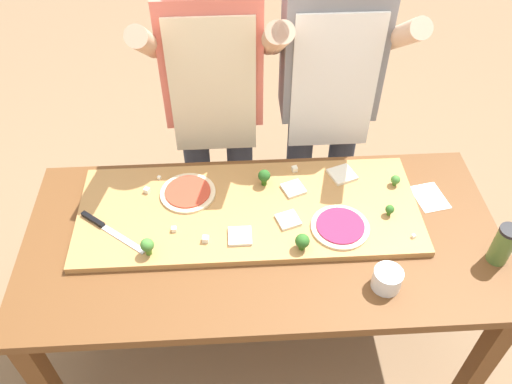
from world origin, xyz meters
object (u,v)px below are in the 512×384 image
(cheese_crumble_d, at_px, (174,229))
(cook_right, at_px, (328,91))
(broccoli_floret_front_right, at_px, (390,210))
(pizza_slice_far_left, at_px, (293,189))
(pizza_slice_near_left, at_px, (288,220))
(broccoli_floret_front_left, at_px, (147,246))
(pizza_whole_beet_magenta, at_px, (340,227))
(prep_table, at_px, (263,251))
(broccoli_floret_center_right, at_px, (264,176))
(sauce_jar, at_px, (503,245))
(cheese_crumble_b, at_px, (295,169))
(cheese_crumble_e, at_px, (206,239))
(pizza_slice_far_right, at_px, (342,174))
(broccoli_floret_back_right, at_px, (302,241))
(broccoli_floret_center_left, at_px, (395,180))
(pizza_slice_center, at_px, (240,236))
(recipe_note, at_px, (430,197))
(pizza_whole_tomato_red, at_px, (188,192))
(cook_left, at_px, (214,95))
(chefs_knife, at_px, (104,226))
(cheese_crumble_f, at_px, (159,178))
(cheese_crumble_a, at_px, (147,190))

(cheese_crumble_d, relative_size, cook_right, 0.01)
(broccoli_floret_front_right, bearing_deg, pizza_slice_far_left, 156.27)
(pizza_slice_near_left, relative_size, broccoli_floret_front_left, 1.09)
(cheese_crumble_d, bearing_deg, pizza_whole_beet_magenta, -1.95)
(prep_table, distance_m, pizza_slice_far_left, 0.27)
(broccoli_floret_center_right, distance_m, sauce_jar, 0.89)
(cheese_crumble_b, xyz_separation_m, cook_right, (0.16, 0.29, 0.17))
(prep_table, bearing_deg, cheese_crumble_e, -168.69)
(pizza_slice_far_left, distance_m, cheese_crumble_d, 0.49)
(pizza_whole_beet_magenta, height_order, sauce_jar, sauce_jar)
(pizza_slice_far_right, height_order, broccoli_floret_back_right, broccoli_floret_back_right)
(broccoli_floret_center_right, distance_m, broccoli_floret_center_left, 0.52)
(pizza_slice_center, bearing_deg, recipe_note, 13.57)
(pizza_whole_tomato_red, height_order, cook_left, cook_left)
(pizza_whole_beet_magenta, xyz_separation_m, pizza_whole_tomato_red, (-0.56, 0.21, -0.00))
(chefs_knife, bearing_deg, pizza_slice_center, -8.53)
(pizza_whole_tomato_red, xyz_separation_m, broccoli_floret_back_right, (0.41, -0.29, 0.03))
(pizza_slice_far_left, bearing_deg, broccoli_floret_center_right, 161.06)
(broccoli_floret_front_left, distance_m, recipe_note, 1.10)
(pizza_slice_center, relative_size, recipe_note, 0.57)
(chefs_knife, relative_size, broccoli_floret_back_right, 3.95)
(chefs_knife, relative_size, broccoli_floret_front_right, 5.63)
(cheese_crumble_f, height_order, recipe_note, cheese_crumble_f)
(pizza_slice_near_left, bearing_deg, sauce_jar, -15.32)
(pizza_whole_beet_magenta, relative_size, pizza_slice_far_left, 2.71)
(cook_left, distance_m, cook_right, 0.48)
(pizza_slice_far_left, height_order, broccoli_floret_center_left, broccoli_floret_center_left)
(broccoli_floret_back_right, bearing_deg, broccoli_floret_front_right, 22.21)
(pizza_slice_far_left, bearing_deg, broccoli_floret_center_left, 0.82)
(prep_table, height_order, cheese_crumble_f, cheese_crumble_f)
(prep_table, xyz_separation_m, pizza_whole_beet_magenta, (0.28, -0.01, 0.13))
(pizza_whole_tomato_red, height_order, cheese_crumble_a, cheese_crumble_a)
(prep_table, distance_m, cheese_crumble_b, 0.37)
(cheese_crumble_e, bearing_deg, pizza_slice_center, 5.06)
(pizza_whole_beet_magenta, xyz_separation_m, cheese_crumble_a, (-0.72, 0.23, 0.00))
(broccoli_floret_center_left, bearing_deg, pizza_whole_beet_magenta, -140.19)
(broccoli_floret_front_left, distance_m, cheese_crumble_a, 0.31)
(cheese_crumble_b, bearing_deg, cook_left, 137.85)
(prep_table, height_order, broccoli_floret_front_left, broccoli_floret_front_left)
(pizza_whole_beet_magenta, distance_m, pizza_slice_center, 0.37)
(cheese_crumble_d, bearing_deg, broccoli_floret_front_left, -129.87)
(prep_table, distance_m, cook_left, 0.69)
(broccoli_floret_front_left, xyz_separation_m, cook_left, (0.24, 0.68, 0.14))
(prep_table, bearing_deg, pizza_slice_far_right, 38.41)
(pizza_slice_far_left, relative_size, cheese_crumble_a, 4.00)
(cheese_crumble_d, height_order, cook_right, cook_right)
(broccoli_floret_center_left, relative_size, recipe_note, 0.31)
(pizza_slice_far_left, xyz_separation_m, cheese_crumble_e, (-0.34, -0.24, 0.00))
(broccoli_floret_center_left, distance_m, sauce_jar, 0.46)
(pizza_slice_far_right, xyz_separation_m, broccoli_floret_center_left, (0.20, -0.06, 0.02))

